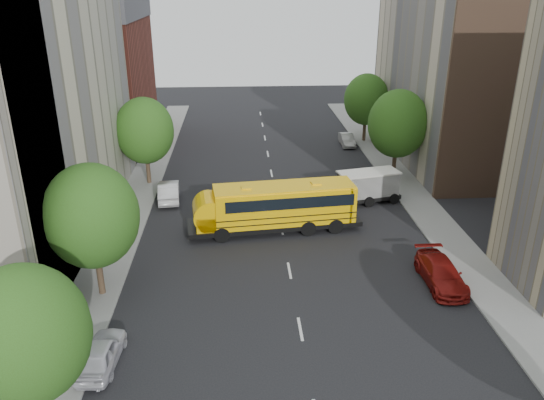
{
  "coord_description": "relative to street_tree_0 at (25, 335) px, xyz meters",
  "views": [
    {
      "loc": [
        -2.91,
        -30.66,
        16.77
      ],
      "look_at": [
        -0.84,
        2.0,
        3.13
      ],
      "focal_mm": 35.0,
      "sensor_mm": 36.0,
      "label": 1
    }
  ],
  "objects": [
    {
      "name": "parked_car_5",
      "position": [
        19.8,
        38.57,
        -4.01
      ],
      "size": [
        1.38,
        3.86,
        1.27
      ],
      "primitive_type": "imported",
      "rotation": [
        0.0,
        0.0,
        -0.01
      ],
      "color": "gray",
      "rests_on": "ground"
    },
    {
      "name": "building_right_sidewall",
      "position": [
        29.0,
        23.0,
        4.36
      ],
      "size": [
        10.1,
        0.3,
        18.0
      ],
      "primitive_type": "cube",
      "color": "brown",
      "rests_on": "ground"
    },
    {
      "name": "sidewalk_left",
      "position": [
        -0.5,
        19.0,
        -4.58
      ],
      "size": [
        3.0,
        80.0,
        0.12
      ],
      "primitive_type": "cube",
      "color": "slate",
      "rests_on": "ground"
    },
    {
      "name": "lane_markings",
      "position": [
        11.0,
        24.0,
        -4.64
      ],
      "size": [
        0.15,
        64.0,
        0.01
      ],
      "primitive_type": "cube",
      "color": "silver",
      "rests_on": "ground"
    },
    {
      "name": "parked_car_0",
      "position": [
        1.4,
        3.84,
        -3.96
      ],
      "size": [
        1.87,
        4.09,
        1.36
      ],
      "primitive_type": "imported",
      "rotation": [
        0.0,
        0.0,
        3.07
      ],
      "color": "silver",
      "rests_on": "ground"
    },
    {
      "name": "street_tree_4",
      "position": [
        22.0,
        28.0,
        0.43
      ],
      "size": [
        5.25,
        5.25,
        8.1
      ],
      "color": "#38281C",
      "rests_on": "ground"
    },
    {
      "name": "sidewalk_right",
      "position": [
        22.5,
        19.0,
        -4.58
      ],
      "size": [
        3.0,
        80.0,
        0.12
      ],
      "primitive_type": "cube",
      "color": "slate",
      "rests_on": "ground"
    },
    {
      "name": "school_bus",
      "position": [
        10.34,
        17.83,
        -2.69
      ],
      "size": [
        12.61,
        4.18,
        3.49
      ],
      "rotation": [
        0.0,
        0.0,
        0.11
      ],
      "color": "black",
      "rests_on": "ground"
    },
    {
      "name": "street_tree_5",
      "position": [
        22.0,
        40.0,
        0.06
      ],
      "size": [
        4.86,
        4.86,
        7.51
      ],
      "color": "#38281C",
      "rests_on": "ground"
    },
    {
      "name": "safari_truck",
      "position": [
        17.93,
        22.56,
        -3.27
      ],
      "size": [
        6.37,
        3.43,
        2.59
      ],
      "rotation": [
        0.0,
        0.0,
        0.22
      ],
      "color": "black",
      "rests_on": "ground"
    },
    {
      "name": "ground",
      "position": [
        11.0,
        14.0,
        -4.64
      ],
      "size": [
        120.0,
        120.0,
        0.0
      ],
      "primitive_type": "plane",
      "color": "black",
      "rests_on": "ground"
    },
    {
      "name": "building_right_far",
      "position": [
        29.0,
        34.0,
        4.36
      ],
      "size": [
        10.0,
        22.0,
        18.0
      ],
      "primitive_type": "cube",
      "color": "beige",
      "rests_on": "ground"
    },
    {
      "name": "street_tree_2",
      "position": [
        0.0,
        28.0,
        0.19
      ],
      "size": [
        4.99,
        4.99,
        7.71
      ],
      "color": "#38281C",
      "rests_on": "ground"
    },
    {
      "name": "street_tree_0",
      "position": [
        0.0,
        0.0,
        0.0
      ],
      "size": [
        4.8,
        4.8,
        7.41
      ],
      "color": "#38281C",
      "rests_on": "ground"
    },
    {
      "name": "building_left_redbrick",
      "position": [
        -7.0,
        42.0,
        1.86
      ],
      "size": [
        10.0,
        15.0,
        13.0
      ],
      "primitive_type": "cube",
      "color": "maroon",
      "rests_on": "ground"
    },
    {
      "name": "street_tree_1",
      "position": [
        0.0,
        10.0,
        0.31
      ],
      "size": [
        5.12,
        5.12,
        7.9
      ],
      "color": "#38281C",
      "rests_on": "ground"
    },
    {
      "name": "parked_car_1",
      "position": [
        2.2,
        24.12,
        -3.87
      ],
      "size": [
        2.09,
        4.8,
        1.54
      ],
      "primitive_type": "imported",
      "rotation": [
        0.0,
        0.0,
        3.24
      ],
      "color": "silver",
      "rests_on": "ground"
    },
    {
      "name": "parked_car_3",
      "position": [
        19.8,
        9.9,
        -3.91
      ],
      "size": [
        2.08,
        5.04,
        1.46
      ],
      "primitive_type": "imported",
      "rotation": [
        0.0,
        0.0,
        0.01
      ],
      "color": "maroon",
      "rests_on": "ground"
    },
    {
      "name": "building_left_cream",
      "position": [
        -7.0,
        20.0,
        5.36
      ],
      "size": [
        10.0,
        26.0,
        20.0
      ],
      "primitive_type": "cube",
      "color": "beige",
      "rests_on": "ground"
    }
  ]
}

